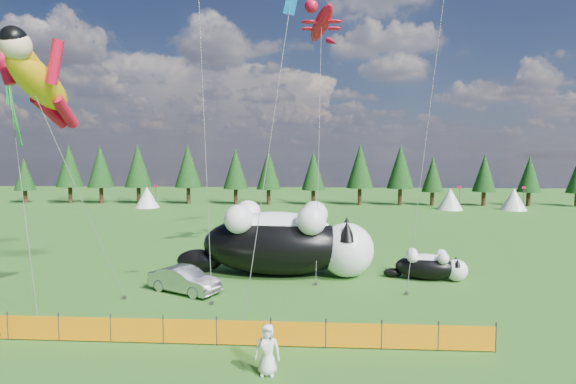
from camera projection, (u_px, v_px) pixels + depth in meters
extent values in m
plane|color=#0F3D0B|center=(209.00, 316.00, 19.57)|extent=(160.00, 160.00, 0.00)
cylinder|color=#262626|center=(8.00, 326.00, 16.97)|extent=(0.06, 0.06, 1.10)
cylinder|color=#262626|center=(59.00, 327.00, 16.84)|extent=(0.06, 0.06, 1.10)
cylinder|color=#262626|center=(111.00, 328.00, 16.72)|extent=(0.06, 0.06, 1.10)
cylinder|color=#262626|center=(163.00, 329.00, 16.60)|extent=(0.06, 0.06, 1.10)
cylinder|color=#262626|center=(217.00, 331.00, 16.48)|extent=(0.06, 0.06, 1.10)
cylinder|color=#262626|center=(271.00, 332.00, 16.36)|extent=(0.06, 0.06, 1.10)
cylinder|color=#262626|center=(326.00, 333.00, 16.24)|extent=(0.06, 0.06, 1.10)
cylinder|color=#262626|center=(382.00, 335.00, 16.12)|extent=(0.06, 0.06, 1.10)
cylinder|color=#262626|center=(438.00, 336.00, 16.00)|extent=(0.06, 0.06, 1.10)
cylinder|color=#262626|center=(496.00, 337.00, 15.87)|extent=(0.06, 0.06, 1.10)
cube|color=orange|center=(33.00, 328.00, 16.91)|extent=(2.00, 0.04, 0.90)
cube|color=orange|center=(85.00, 329.00, 16.79)|extent=(2.00, 0.04, 0.90)
cube|color=orange|center=(137.00, 330.00, 16.67)|extent=(2.00, 0.04, 0.90)
cube|color=orange|center=(190.00, 331.00, 16.55)|extent=(2.00, 0.04, 0.90)
cube|color=orange|center=(244.00, 333.00, 16.42)|extent=(2.00, 0.04, 0.90)
cube|color=orange|center=(298.00, 334.00, 16.30)|extent=(2.00, 0.04, 0.90)
cube|color=orange|center=(354.00, 335.00, 16.18)|extent=(2.00, 0.04, 0.90)
cube|color=orange|center=(410.00, 337.00, 16.06)|extent=(2.00, 0.04, 0.90)
cube|color=orange|center=(467.00, 338.00, 15.94)|extent=(2.00, 0.04, 0.90)
ellipsoid|color=black|center=(276.00, 245.00, 26.30)|extent=(9.01, 4.62, 3.51)
ellipsoid|color=white|center=(276.00, 230.00, 26.23)|extent=(6.80, 3.32, 2.15)
sphere|color=white|center=(347.00, 250.00, 25.82)|extent=(3.12, 3.12, 3.12)
sphere|color=#CD4F6F|center=(370.00, 250.00, 25.66)|extent=(0.44, 0.44, 0.44)
ellipsoid|color=black|center=(199.00, 261.00, 26.95)|extent=(2.81, 1.53, 1.37)
cone|color=black|center=(347.00, 231.00, 24.80)|extent=(1.09, 1.09, 1.09)
cone|color=black|center=(347.00, 226.00, 26.65)|extent=(1.09, 1.09, 1.09)
sphere|color=white|center=(314.00, 215.00, 27.16)|extent=(1.64, 1.64, 1.64)
sphere|color=white|center=(311.00, 221.00, 24.66)|extent=(1.64, 1.64, 1.64)
sphere|color=white|center=(248.00, 214.00, 27.66)|extent=(1.64, 1.64, 1.64)
sphere|color=white|center=(238.00, 219.00, 25.15)|extent=(1.64, 1.64, 1.64)
ellipsoid|color=black|center=(426.00, 267.00, 25.32)|extent=(3.67, 2.18, 1.38)
ellipsoid|color=white|center=(426.00, 261.00, 25.29)|extent=(2.76, 1.58, 0.84)
sphere|color=white|center=(456.00, 270.00, 24.95)|extent=(1.22, 1.22, 1.22)
sphere|color=#CD4F6F|center=(466.00, 271.00, 24.83)|extent=(0.17, 0.17, 0.17)
ellipsoid|color=black|center=(393.00, 273.00, 25.78)|extent=(1.15, 0.71, 0.54)
cone|color=black|center=(457.00, 263.00, 24.55)|extent=(0.43, 0.43, 0.43)
cone|color=black|center=(456.00, 260.00, 25.26)|extent=(0.43, 0.43, 0.43)
sphere|color=white|center=(441.00, 255.00, 25.55)|extent=(0.64, 0.64, 0.64)
sphere|color=white|center=(443.00, 259.00, 24.59)|extent=(0.64, 0.64, 0.64)
sphere|color=white|center=(412.00, 253.00, 25.92)|extent=(0.64, 0.64, 0.64)
sphere|color=white|center=(413.00, 257.00, 24.96)|extent=(0.64, 0.64, 0.64)
imported|color=#AFAFB4|center=(185.00, 280.00, 22.89)|extent=(4.13, 2.99, 1.29)
imported|color=white|center=(267.00, 350.00, 14.24)|extent=(0.81, 0.53, 1.65)
cylinder|color=#595959|center=(84.00, 196.00, 20.44)|extent=(0.03, 0.03, 10.47)
cube|color=#262626|center=(124.00, 297.00, 21.84)|extent=(0.15, 0.15, 0.16)
cylinder|color=#595959|center=(319.00, 140.00, 26.92)|extent=(0.03, 0.03, 16.96)
cube|color=#262626|center=(316.00, 284.00, 24.18)|extent=(0.15, 0.15, 0.16)
cylinder|color=#595959|center=(21.00, 178.00, 20.26)|extent=(0.03, 0.03, 12.59)
cube|color=#262626|center=(38.00, 320.00, 18.87)|extent=(0.15, 0.15, 0.16)
cube|color=#18882C|center=(8.00, 105.00, 21.85)|extent=(0.18, 0.18, 4.05)
cylinder|color=#595959|center=(203.00, 98.00, 22.02)|extent=(0.03, 0.03, 19.65)
cube|color=#262626|center=(212.00, 303.00, 21.03)|extent=(0.15, 0.15, 0.16)
cylinder|color=#595959|center=(432.00, 93.00, 23.63)|extent=(0.03, 0.03, 20.88)
cube|color=#262626|center=(407.00, 293.00, 22.51)|extent=(0.15, 0.15, 0.16)
cylinder|color=#595959|center=(267.00, 162.00, 18.25)|extent=(0.03, 0.03, 13.38)
cube|color=#262626|center=(243.00, 330.00, 17.81)|extent=(0.15, 0.15, 0.16)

